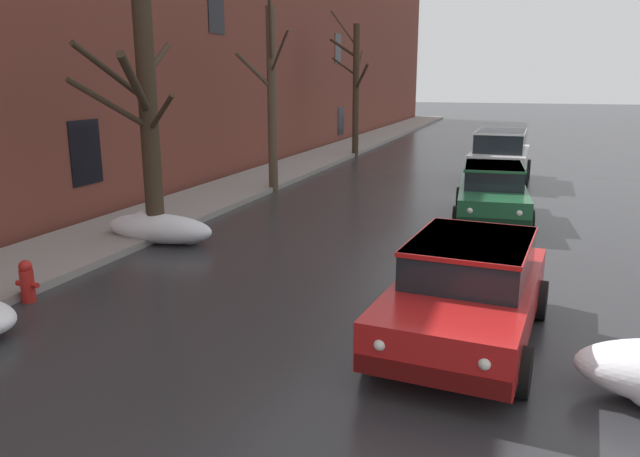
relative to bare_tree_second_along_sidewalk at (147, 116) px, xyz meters
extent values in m
cube|color=gray|center=(-1.21, 7.57, -2.72)|extent=(2.47, 80.00, 0.16)
cube|color=brown|center=(-2.94, 7.57, 2.84)|extent=(0.60, 80.00, 11.26)
cube|color=black|center=(-2.65, 22.93, -1.57)|extent=(0.08, 1.10, 1.60)
cube|color=black|center=(-2.65, 1.15, -1.01)|extent=(0.08, 1.10, 1.60)
cube|color=black|center=(-2.65, 22.27, 2.42)|extent=(0.08, 1.10, 1.60)
cube|color=black|center=(-2.65, 8.23, 3.07)|extent=(0.08, 1.10, 1.60)
ellipsoid|color=white|center=(0.11, 0.04, -2.47)|extent=(2.58, 0.91, 0.65)
ellipsoid|color=white|center=(-0.25, 0.05, -2.45)|extent=(0.84, 0.70, 0.70)
ellipsoid|color=white|center=(0.81, 0.13, -2.53)|extent=(0.65, 0.54, 0.54)
cylinder|color=#382B1E|center=(-0.01, 0.08, -0.14)|extent=(0.40, 0.40, 5.32)
cylinder|color=#382B1E|center=(-0.30, 1.00, 1.18)|extent=(0.72, 1.92, 0.84)
cylinder|color=#382B1E|center=(-0.27, -0.79, 0.24)|extent=(0.67, 1.83, 1.11)
cylinder|color=#382B1E|center=(0.54, -0.31, 0.06)|extent=(1.20, 0.90, 0.87)
cylinder|color=#382B1E|center=(-0.07, -0.92, 0.84)|extent=(0.25, 2.08, 1.20)
cylinder|color=#382B1E|center=(0.28, -0.72, 0.64)|extent=(0.77, 1.75, 1.27)
cylinder|color=#4C3D2D|center=(-0.01, 6.77, 0.06)|extent=(0.30, 0.30, 5.72)
cylinder|color=#4C3D2D|center=(-0.43, 6.43, 1.01)|extent=(1.01, 0.83, 1.13)
cylinder|color=#4C3D2D|center=(0.62, 5.91, 1.54)|extent=(1.33, 1.79, 1.17)
cylinder|color=#4C3D2D|center=(0.28, 6.06, 2.13)|extent=(0.70, 1.52, 1.76)
cylinder|color=#382B1E|center=(-0.01, 16.64, 0.21)|extent=(0.30, 0.30, 6.00)
cylinder|color=#382B1E|center=(-0.79, 17.19, 2.19)|extent=(1.70, 1.24, 0.98)
cylinder|color=#382B1E|center=(-0.68, 16.96, 1.34)|extent=(1.43, 0.76, 0.89)
cylinder|color=#382B1E|center=(-0.14, 17.65, 1.48)|extent=(0.36, 2.08, 1.33)
cylinder|color=#382B1E|center=(-0.76, 17.11, 3.06)|extent=(1.60, 1.03, 1.73)
cylinder|color=#382B1E|center=(0.39, 16.15, 0.87)|extent=(0.95, 1.12, 1.20)
cube|color=red|center=(7.07, -3.13, -2.19)|extent=(2.11, 4.22, 0.60)
cube|color=black|center=(7.08, -2.92, -1.63)|extent=(1.69, 2.25, 0.52)
cube|color=red|center=(7.08, -2.92, -1.40)|extent=(1.73, 2.29, 0.06)
cube|color=#520B0B|center=(6.89, -5.11, -2.37)|extent=(1.72, 0.27, 0.22)
cube|color=#520B0B|center=(7.24, -1.14, -2.37)|extent=(1.72, 0.27, 0.22)
cylinder|color=black|center=(7.85, -4.47, -2.49)|extent=(0.23, 0.61, 0.60)
cylinder|color=black|center=(6.06, -4.31, -2.49)|extent=(0.23, 0.61, 0.60)
cylinder|color=black|center=(8.07, -1.94, -2.49)|extent=(0.23, 0.61, 0.60)
cylinder|color=black|center=(6.28, -1.79, -2.49)|extent=(0.23, 0.61, 0.60)
sphere|color=silver|center=(7.46, -5.19, -2.11)|extent=(0.14, 0.14, 0.14)
sphere|color=silver|center=(6.32, -5.09, -2.11)|extent=(0.14, 0.14, 0.14)
cube|color=#1E5633|center=(6.96, 4.69, -2.19)|extent=(1.97, 4.45, 0.60)
cube|color=black|center=(6.94, 4.90, -1.63)|extent=(1.58, 2.36, 0.52)
cube|color=#1E5633|center=(6.94, 4.90, -1.40)|extent=(1.62, 2.41, 0.06)
cube|color=black|center=(7.12, 2.57, -2.37)|extent=(1.61, 0.25, 0.22)
cube|color=black|center=(6.79, 6.80, -2.37)|extent=(1.61, 0.25, 0.22)
cylinder|color=black|center=(7.90, 3.41, -2.49)|extent=(0.23, 0.61, 0.60)
cylinder|color=black|center=(6.23, 3.28, -2.49)|extent=(0.23, 0.61, 0.60)
cylinder|color=black|center=(7.68, 6.09, -2.49)|extent=(0.23, 0.61, 0.60)
cylinder|color=black|center=(6.01, 5.96, -2.49)|extent=(0.23, 0.61, 0.60)
sphere|color=silver|center=(7.65, 2.59, -2.11)|extent=(0.14, 0.14, 0.14)
sphere|color=silver|center=(6.60, 2.50, -2.11)|extent=(0.14, 0.14, 0.14)
cube|color=silver|center=(6.82, 11.06, -2.05)|extent=(1.94, 4.43, 0.80)
cube|color=black|center=(6.83, 11.11, -1.31)|extent=(1.65, 3.10, 0.68)
cube|color=silver|center=(6.83, 11.11, -1.00)|extent=(1.69, 3.17, 0.06)
cube|color=slate|center=(6.78, 8.92, -2.33)|extent=(1.81, 0.16, 0.22)
cube|color=slate|center=(6.87, 13.21, -2.33)|extent=(1.81, 0.16, 0.22)
cylinder|color=black|center=(7.73, 9.68, -2.45)|extent=(0.20, 0.68, 0.68)
cylinder|color=black|center=(5.85, 9.73, -2.45)|extent=(0.20, 0.68, 0.68)
cylinder|color=black|center=(7.80, 12.40, -2.45)|extent=(0.20, 0.68, 0.68)
cylinder|color=black|center=(5.91, 12.44, -2.45)|extent=(0.20, 0.68, 0.68)
sphere|color=silver|center=(7.37, 8.88, -1.97)|extent=(0.14, 0.14, 0.14)
sphere|color=silver|center=(6.18, 8.90, -1.97)|extent=(0.14, 0.14, 0.14)
cylinder|color=#B21E19|center=(0.17, -3.86, -2.52)|extent=(0.22, 0.22, 0.55)
sphere|color=#B21E19|center=(0.17, -3.86, -2.19)|extent=(0.21, 0.21, 0.21)
cylinder|color=#B21E19|center=(0.01, -3.86, -2.49)|extent=(0.10, 0.09, 0.09)
cylinder|color=#B21E19|center=(0.33, -3.86, -2.49)|extent=(0.10, 0.09, 0.09)
camera|label=1|loc=(7.69, -11.19, 0.74)|focal=34.07mm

